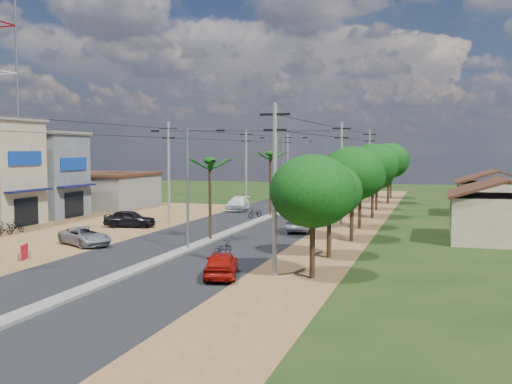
# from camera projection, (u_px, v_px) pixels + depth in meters

# --- Properties ---
(ground) EXTENTS (160.00, 160.00, 0.00)m
(ground) POSITION_uv_depth(u_px,v_px,m) (188.00, 250.00, 39.15)
(ground) COLOR black
(ground) RESTS_ON ground
(road) EXTENTS (12.00, 110.00, 0.04)m
(road) POSITION_uv_depth(u_px,v_px,m) (255.00, 223.00, 53.46)
(road) COLOR black
(road) RESTS_ON ground
(median) EXTENTS (1.00, 90.00, 0.18)m
(median) POSITION_uv_depth(u_px,v_px,m) (265.00, 219.00, 56.31)
(median) COLOR #605E56
(median) RESTS_ON ground
(dirt_lot_west) EXTENTS (18.00, 46.00, 0.04)m
(dirt_lot_west) POSITION_uv_depth(u_px,v_px,m) (64.00, 226.00, 51.15)
(dirt_lot_west) COLOR brown
(dirt_lot_west) RESTS_ON ground
(dirt_shoulder_east) EXTENTS (5.00, 90.00, 0.03)m
(dirt_shoulder_east) POSITION_uv_depth(u_px,v_px,m) (350.00, 227.00, 50.98)
(dirt_shoulder_east) COLOR brown
(dirt_shoulder_east) RESTS_ON ground
(shophouse_grey) EXTENTS (9.00, 6.40, 8.30)m
(shophouse_grey) POSITION_uv_depth(u_px,v_px,m) (38.00, 174.00, 58.61)
(shophouse_grey) COLOR #4C4F54
(shophouse_grey) RESTS_ON ground
(low_shed) EXTENTS (10.40, 10.40, 3.95)m
(low_shed) POSITION_uv_depth(u_px,v_px,m) (102.00, 190.00, 68.02)
(low_shed) COLOR #605E56
(low_shed) RESTS_ON ground
(house_east_near) EXTENTS (7.60, 7.50, 4.60)m
(house_east_near) POSITION_uv_depth(u_px,v_px,m) (502.00, 208.00, 42.69)
(house_east_near) COLOR gray
(house_east_near) RESTS_ON ground
(house_east_far) EXTENTS (7.60, 7.50, 4.60)m
(house_east_far) POSITION_uv_depth(u_px,v_px,m) (495.00, 192.00, 59.57)
(house_east_far) COLOR gray
(house_east_far) RESTS_ON ground
(tree_east_a) EXTENTS (4.40, 4.40, 6.37)m
(tree_east_a) POSITION_uv_depth(u_px,v_px,m) (313.00, 191.00, 30.33)
(tree_east_a) COLOR black
(tree_east_a) RESTS_ON ground
(tree_east_b) EXTENTS (4.00, 4.00, 5.83)m
(tree_east_b) POSITION_uv_depth(u_px,v_px,m) (329.00, 191.00, 36.14)
(tree_east_b) COLOR black
(tree_east_b) RESTS_ON ground
(tree_east_c) EXTENTS (4.60, 4.60, 6.83)m
(tree_east_c) POSITION_uv_depth(u_px,v_px,m) (352.00, 174.00, 42.65)
(tree_east_c) COLOR black
(tree_east_c) RESTS_ON ground
(tree_east_d) EXTENTS (4.20, 4.20, 6.13)m
(tree_east_d) POSITION_uv_depth(u_px,v_px,m) (360.00, 177.00, 49.45)
(tree_east_d) COLOR black
(tree_east_d) RESTS_ON ground
(tree_east_e) EXTENTS (4.80, 4.80, 7.14)m
(tree_east_e) POSITION_uv_depth(u_px,v_px,m) (373.00, 165.00, 56.97)
(tree_east_e) COLOR black
(tree_east_e) RESTS_ON ground
(tree_east_f) EXTENTS (3.80, 3.80, 5.52)m
(tree_east_f) POSITION_uv_depth(u_px,v_px,m) (377.00, 174.00, 64.81)
(tree_east_f) COLOR black
(tree_east_f) RESTS_ON ground
(tree_east_g) EXTENTS (5.00, 5.00, 7.38)m
(tree_east_g) POSITION_uv_depth(u_px,v_px,m) (389.00, 161.00, 72.17)
(tree_east_g) COLOR black
(tree_east_g) RESTS_ON ground
(tree_east_h) EXTENTS (4.40, 4.40, 6.52)m
(tree_east_h) POSITION_uv_depth(u_px,v_px,m) (391.00, 164.00, 79.93)
(tree_east_h) COLOR black
(tree_east_h) RESTS_ON ground
(palm_median_near) EXTENTS (2.00, 2.00, 6.15)m
(palm_median_near) POSITION_uv_depth(u_px,v_px,m) (210.00, 164.00, 42.57)
(palm_median_near) COLOR black
(palm_median_near) RESTS_ON ground
(palm_median_mid) EXTENTS (2.00, 2.00, 6.55)m
(palm_median_mid) POSITION_uv_depth(u_px,v_px,m) (270.00, 157.00, 57.80)
(palm_median_mid) COLOR black
(palm_median_mid) RESTS_ON ground
(palm_median_far) EXTENTS (2.00, 2.00, 5.85)m
(palm_median_far) POSITION_uv_depth(u_px,v_px,m) (306.00, 160.00, 73.11)
(palm_median_far) COLOR black
(palm_median_far) RESTS_ON ground
(streetlight_near) EXTENTS (5.10, 0.18, 8.00)m
(streetlight_near) POSITION_uv_depth(u_px,v_px,m) (188.00, 177.00, 38.80)
(streetlight_near) COLOR gray
(streetlight_near) RESTS_ON ground
(streetlight_mid) EXTENTS (5.10, 0.18, 8.00)m
(streetlight_mid) POSITION_uv_depth(u_px,v_px,m) (283.00, 167.00, 62.65)
(streetlight_mid) COLOR gray
(streetlight_mid) RESTS_ON ground
(streetlight_far) EXTENTS (5.10, 0.18, 8.00)m
(streetlight_far) POSITION_uv_depth(u_px,v_px,m) (326.00, 162.00, 86.50)
(streetlight_far) COLOR gray
(streetlight_far) RESTS_ON ground
(utility_pole_w_b) EXTENTS (1.60, 0.24, 9.00)m
(utility_pole_w_b) POSITION_uv_depth(u_px,v_px,m) (169.00, 170.00, 52.29)
(utility_pole_w_b) COLOR #605E56
(utility_pole_w_b) RESTS_ON ground
(utility_pole_w_c) EXTENTS (1.60, 0.24, 9.00)m
(utility_pole_w_c) POSITION_uv_depth(u_px,v_px,m) (246.00, 164.00, 73.28)
(utility_pole_w_c) COLOR #605E56
(utility_pole_w_c) RESTS_ON ground
(utility_pole_w_d) EXTENTS (1.60, 0.24, 9.00)m
(utility_pole_w_d) POSITION_uv_depth(u_px,v_px,m) (287.00, 161.00, 93.31)
(utility_pole_w_d) COLOR #605E56
(utility_pole_w_d) RESTS_ON ground
(utility_pole_e_a) EXTENTS (1.60, 0.24, 9.00)m
(utility_pole_e_a) POSITION_uv_depth(u_px,v_px,m) (275.00, 185.00, 30.90)
(utility_pole_e_a) COLOR #605E56
(utility_pole_e_a) RESTS_ON ground
(utility_pole_e_b) EXTENTS (1.60, 0.24, 9.00)m
(utility_pole_e_b) POSITION_uv_depth(u_px,v_px,m) (341.00, 171.00, 51.88)
(utility_pole_e_b) COLOR #605E56
(utility_pole_e_b) RESTS_ON ground
(utility_pole_e_c) EXTENTS (1.60, 0.24, 9.00)m
(utility_pole_e_c) POSITION_uv_depth(u_px,v_px,m) (369.00, 164.00, 72.87)
(utility_pole_e_c) COLOR #605E56
(utility_pole_e_c) RESTS_ON ground
(car_red_near) EXTENTS (2.68, 4.35, 1.38)m
(car_red_near) POSITION_uv_depth(u_px,v_px,m) (221.00, 265.00, 30.71)
(car_red_near) COLOR maroon
(car_red_near) RESTS_ON ground
(car_silver_mid) EXTENTS (2.25, 4.91, 1.56)m
(car_silver_mid) POSITION_uv_depth(u_px,v_px,m) (300.00, 222.00, 48.00)
(car_silver_mid) COLOR gray
(car_silver_mid) RESTS_ON ground
(car_white_far) EXTENTS (2.53, 5.06, 1.41)m
(car_white_far) POSITION_uv_depth(u_px,v_px,m) (238.00, 204.00, 64.38)
(car_white_far) COLOR silver
(car_white_far) RESTS_ON ground
(car_parked_silver) EXTENTS (4.92, 3.97, 1.25)m
(car_parked_silver) POSITION_uv_depth(u_px,v_px,m) (85.00, 237.00, 40.95)
(car_parked_silver) COLOR gray
(car_parked_silver) RESTS_ON ground
(car_parked_dark) EXTENTS (4.53, 2.44, 1.46)m
(car_parked_dark) POSITION_uv_depth(u_px,v_px,m) (130.00, 219.00, 50.44)
(car_parked_dark) COLOR black
(car_parked_dark) RESTS_ON ground
(moto_rider_east) EXTENTS (1.13, 1.84, 0.91)m
(moto_rider_east) POSITION_uv_depth(u_px,v_px,m) (222.00, 249.00, 36.96)
(moto_rider_east) COLOR black
(moto_rider_east) RESTS_ON ground
(moto_rider_west_a) EXTENTS (1.37, 1.98, 0.99)m
(moto_rider_west_a) POSITION_uv_depth(u_px,v_px,m) (255.00, 213.00, 57.48)
(moto_rider_west_a) COLOR black
(moto_rider_west_a) RESTS_ON ground
(moto_rider_west_b) EXTENTS (1.05, 1.89, 1.10)m
(moto_rider_west_b) POSITION_uv_depth(u_px,v_px,m) (277.00, 203.00, 67.12)
(moto_rider_west_b) COLOR black
(moto_rider_west_b) RESTS_ON ground
(roadside_sign) EXTENTS (0.44, 1.09, 0.94)m
(roadside_sign) POSITION_uv_depth(u_px,v_px,m) (24.00, 252.00, 35.72)
(roadside_sign) COLOR #A70F1D
(roadside_sign) RESTS_ON ground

